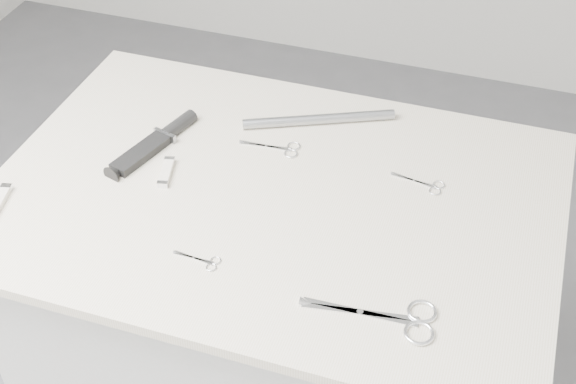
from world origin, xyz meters
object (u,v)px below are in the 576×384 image
(pocket_knife_b, at_px, (166,172))
(large_shears, at_px, (399,319))
(embroidery_scissors_a, at_px, (281,148))
(embroidery_scissors_b, at_px, (426,184))
(metal_rail, at_px, (319,119))
(tiny_scissors, at_px, (203,261))
(plinth, at_px, (276,359))
(sheathed_knife, at_px, (159,140))

(pocket_knife_b, bearing_deg, large_shears, -127.47)
(embroidery_scissors_a, xyz_separation_m, pocket_knife_b, (-0.17, -0.14, 0.00))
(embroidery_scissors_b, height_order, metal_rail, metal_rail)
(tiny_scissors, bearing_deg, plinth, 78.63)
(embroidery_scissors_b, bearing_deg, embroidery_scissors_a, -174.26)
(plinth, distance_m, metal_rail, 0.53)
(plinth, distance_m, pocket_knife_b, 0.52)
(embroidery_scissors_a, distance_m, tiny_scissors, 0.32)
(plinth, relative_size, embroidery_scissors_b, 9.10)
(embroidery_scissors_b, bearing_deg, large_shears, -76.65)
(embroidery_scissors_a, xyz_separation_m, metal_rail, (0.04, 0.10, 0.01))
(large_shears, relative_size, pocket_knife_b, 2.53)
(large_shears, height_order, embroidery_scissors_a, large_shears)
(sheathed_knife, bearing_deg, plinth, -88.62)
(embroidery_scissors_b, bearing_deg, sheathed_knife, -166.04)
(embroidery_scissors_a, height_order, tiny_scissors, same)
(metal_rail, bearing_deg, large_shears, -59.86)
(sheathed_knife, bearing_deg, large_shears, -101.98)
(embroidery_scissors_b, distance_m, tiny_scissors, 0.43)
(tiny_scissors, bearing_deg, embroidery_scissors_b, 48.52)
(plinth, distance_m, embroidery_scissors_b, 0.54)
(embroidery_scissors_a, height_order, pocket_knife_b, pocket_knife_b)
(embroidery_scissors_b, bearing_deg, metal_rail, 162.43)
(metal_rail, bearing_deg, embroidery_scissors_a, -113.80)
(embroidery_scissors_a, bearing_deg, pocket_knife_b, -145.75)
(plinth, distance_m, sheathed_knife, 0.55)
(large_shears, xyz_separation_m, embroidery_scissors_a, (-0.30, 0.34, -0.00))
(plinth, relative_size, pocket_knife_b, 11.08)
(large_shears, xyz_separation_m, pocket_knife_b, (-0.47, 0.20, 0.00))
(pocket_knife_b, bearing_deg, sheathed_knife, 19.14)
(large_shears, bearing_deg, pocket_knife_b, 151.52)
(large_shears, relative_size, embroidery_scissors_a, 1.78)
(pocket_knife_b, bearing_deg, embroidery_scissors_a, -65.61)
(sheathed_knife, bearing_deg, embroidery_scissors_b, -69.30)
(embroidery_scissors_a, height_order, metal_rail, metal_rail)
(sheathed_knife, bearing_deg, embroidery_scissors_a, -59.34)
(pocket_knife_b, xyz_separation_m, metal_rail, (0.22, 0.24, 0.00))
(large_shears, xyz_separation_m, sheathed_knife, (-0.53, 0.28, 0.01))
(large_shears, relative_size, sheathed_knife, 0.96)
(tiny_scissors, relative_size, sheathed_knife, 0.37)
(large_shears, height_order, sheathed_knife, sheathed_knife)
(tiny_scissors, height_order, sheathed_knife, sheathed_knife)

